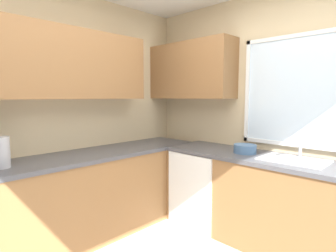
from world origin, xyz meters
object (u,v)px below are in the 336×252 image
dishwasher (205,186)px  sink_assembly (294,159)px  kettle (1,153)px  bowl (245,149)px

dishwasher → sink_assembly: bearing=2.2°
dishwasher → kettle: bearing=-108.4°
dishwasher → bowl: size_ratio=3.66×
dishwasher → kettle: kettle is taller
kettle → sink_assembly: size_ratio=0.46×
dishwasher → bowl: (0.49, 0.03, 0.51)m
dishwasher → sink_assembly: 1.09m
kettle → sink_assembly: (1.62, 1.96, -0.12)m
dishwasher → bowl: bearing=3.5°
kettle → bowl: kettle is taller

